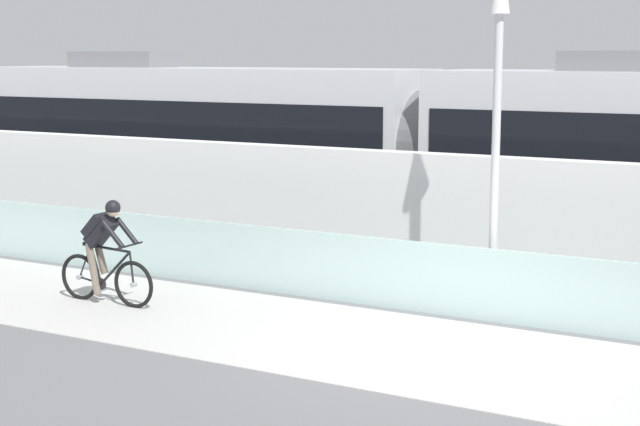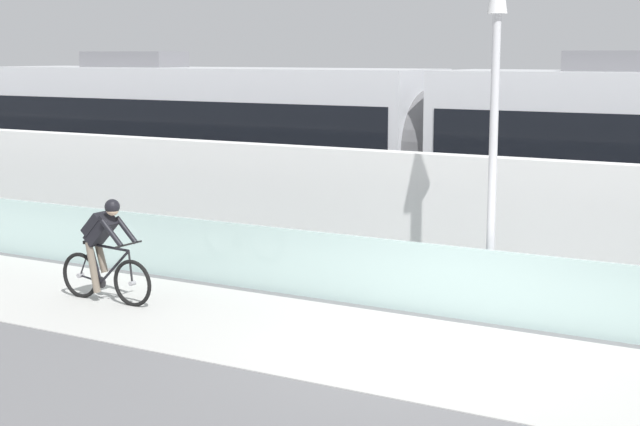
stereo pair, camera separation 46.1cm
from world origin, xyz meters
name	(u,v)px [view 1 (the left image)]	position (x,y,z in m)	size (l,w,h in m)	color
ground_plane	(422,353)	(0.00, 0.00, 0.00)	(200.00, 200.00, 0.00)	slate
bike_path_deck	(422,353)	(0.00, 0.00, 0.01)	(32.00, 3.20, 0.01)	beige
glass_parapet	(472,283)	(0.00, 1.85, 0.52)	(32.00, 0.05, 1.05)	silver
concrete_barrier_wall	(512,225)	(0.00, 3.65, 1.08)	(32.00, 0.36, 2.16)	white
tram_rail_near	(552,263)	(0.00, 6.13, 0.00)	(32.00, 0.08, 0.01)	#595654
tram_rail_far	(572,249)	(0.00, 7.57, 0.00)	(32.00, 0.08, 0.01)	#595654
tram	(430,149)	(-2.70, 6.85, 1.89)	(22.56, 2.54, 3.81)	silver
cyclist_on_bike	(105,252)	(-5.17, 0.00, 0.80)	(1.77, 0.58, 1.61)	black
lamp_post_antenna	(498,87)	(0.19, 2.15, 3.29)	(0.28, 0.28, 5.20)	gray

